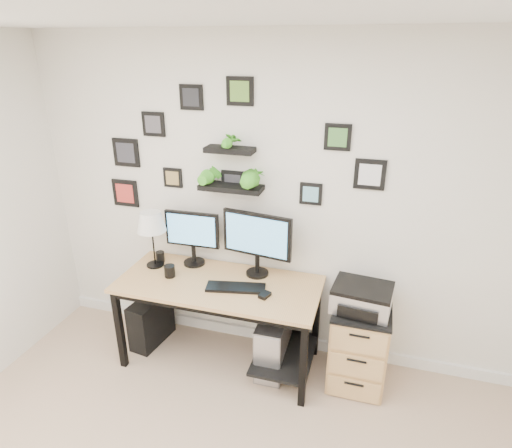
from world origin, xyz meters
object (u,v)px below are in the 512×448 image
(desk, at_px, (225,294))
(printer, at_px, (362,298))
(monitor_right, at_px, (257,239))
(mug, at_px, (170,271))
(pc_tower_grey, at_px, (273,343))
(table_lamp, at_px, (151,223))
(pc_tower_black, at_px, (151,320))
(file_cabinet, at_px, (359,344))
(monitor_left, at_px, (192,234))

(desk, distance_m, printer, 1.07)
(monitor_right, distance_m, mug, 0.75)
(pc_tower_grey, bearing_deg, monitor_right, 137.66)
(table_lamp, distance_m, printer, 1.76)
(printer, bearing_deg, pc_tower_grey, -176.89)
(pc_tower_grey, bearing_deg, desk, 179.70)
(table_lamp, height_order, pc_tower_black, table_lamp)
(monitor_right, bearing_deg, table_lamp, -173.95)
(file_cabinet, xyz_separation_m, printer, (-0.01, -0.03, 0.43))
(monitor_right, bearing_deg, printer, -9.43)
(mug, distance_m, printer, 1.51)
(pc_tower_black, xyz_separation_m, printer, (1.78, 0.01, 0.55))
(pc_tower_black, bearing_deg, mug, -7.61)
(table_lamp, xyz_separation_m, pc_tower_grey, (1.06, -0.08, -0.90))
(desk, height_order, table_lamp, table_lamp)
(file_cabinet, bearing_deg, mug, -175.73)
(monitor_left, bearing_deg, mug, -111.21)
(desk, distance_m, monitor_left, 0.57)
(file_cabinet, distance_m, printer, 0.43)
(printer, bearing_deg, monitor_left, 173.36)
(monitor_left, distance_m, file_cabinet, 1.59)
(mug, xyz_separation_m, pc_tower_black, (-0.27, 0.08, -0.58))
(pc_tower_black, relative_size, pc_tower_grey, 0.88)
(pc_tower_black, relative_size, file_cabinet, 0.64)
(monitor_left, relative_size, mug, 4.84)
(monitor_left, bearing_deg, printer, -6.64)
(desk, bearing_deg, table_lamp, 172.93)
(pc_tower_grey, relative_size, file_cabinet, 0.73)
(desk, bearing_deg, monitor_right, 38.30)
(monitor_right, distance_m, pc_tower_grey, 0.87)
(monitor_right, relative_size, printer, 1.28)
(desk, height_order, monitor_left, monitor_left)
(mug, xyz_separation_m, file_cabinet, (1.52, 0.11, -0.46))
(mug, xyz_separation_m, printer, (1.51, 0.09, -0.03))
(table_lamp, xyz_separation_m, mug, (0.21, -0.14, -0.34))
(pc_tower_grey, distance_m, file_cabinet, 0.67)
(table_lamp, relative_size, file_cabinet, 0.72)
(table_lamp, relative_size, pc_tower_black, 1.13)
(monitor_right, height_order, pc_tower_black, monitor_right)
(desk, bearing_deg, mug, -172.89)
(mug, height_order, pc_tower_black, mug)
(monitor_right, relative_size, pc_tower_black, 1.34)
(monitor_right, height_order, mug, monitor_right)
(printer, bearing_deg, file_cabinet, 61.32)
(monitor_left, relative_size, pc_tower_black, 1.10)
(pc_tower_grey, bearing_deg, mug, -176.44)
(mug, bearing_deg, monitor_left, 68.79)
(monitor_right, xyz_separation_m, file_cabinet, (0.86, -0.12, -0.73))
(printer, bearing_deg, desk, -178.21)
(desk, distance_m, pc_tower_grey, 0.56)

